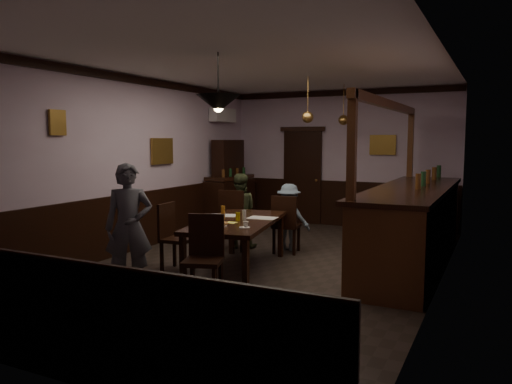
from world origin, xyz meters
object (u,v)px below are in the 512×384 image
Objects in this scene: sideboard at (230,192)px; person_seated_left at (239,211)px; coffee_cup at (246,224)px; dining_table at (238,224)px; pendant_iron at (218,104)px; chair_far_left at (234,217)px; soda_can at (238,217)px; chair_near at (204,253)px; pendant_brass_far at (343,120)px; person_seated_right at (289,217)px; chair_far_right at (285,222)px; person_standing at (129,227)px; bar_counter at (412,224)px; chair_side at (173,234)px; pendant_brass_mid at (308,117)px.

person_seated_left is at bearing -56.56° from sideboard.
dining_table is at bearing 116.72° from coffee_cup.
coffee_cup is 1.61m from pendant_iron.
chair_far_left is 8.82× the size of soda_can.
pendant_brass_far reaches higher than chair_near.
person_seated_right is at bearing 85.04° from dining_table.
chair_far_right is 2.94m from person_standing.
person_standing reaches higher than soda_can.
person_seated_left is 2.96m from bar_counter.
pendant_brass_far reaches higher than person_seated_left.
person_seated_left is (-0.05, 0.28, 0.08)m from chair_far_left.
chair_near reaches higher than soda_can.
person_seated_left reaches higher than chair_far_left.
dining_table is 29.41× the size of coffee_cup.
sideboard is 2.35× the size of pendant_brass_far.
chair_near is 2.90m from person_seated_right.
chair_far_right is 1.00× the size of chair_side.
chair_side is at bearing -73.23° from sideboard.
chair_near is at bearing 92.52° from person_seated_right.
bar_counter is at bearing -23.09° from sideboard.
chair_far_right reaches higher than soda_can.
chair_far_left is at bearing -140.93° from pendant_brass_mid.
dining_table is at bearing -59.07° from sideboard.
person_seated_left is at bearing -7.70° from chair_side.
person_seated_left is at bearing 109.21° from coffee_cup.
person_seated_right is at bearing -116.75° from pendant_brass_mid.
chair_side is at bearing -160.58° from soda_can.
bar_counter is (1.82, 2.03, -0.17)m from coffee_cup.
chair_side is at bearing 62.21° from person_seated_left.
chair_near is at bearing 86.36° from person_seated_left.
soda_can is (0.03, -0.05, 0.12)m from dining_table.
chair_far_left is at bearing -59.18° from sideboard.
pendant_iron reaches higher than person_seated_left.
person_standing is (-0.98, -2.76, 0.27)m from chair_far_right.
sideboard is (-1.20, 4.74, -0.05)m from person_standing.
soda_can is (0.73, -1.20, 0.23)m from chair_far_left.
soda_can is at bearing 81.13° from chair_near.
person_standing is 13.51× the size of soda_can.
chair_side is at bearing 48.80° from chair_far_right.
person_seated_right is (1.02, 1.97, 0.04)m from chair_side.
pendant_brass_far is at bearing -124.03° from chair_far_left.
pendant_brass_far is (1.40, 3.84, 1.76)m from chair_side.
chair_far_left reaches higher than dining_table.
dining_table is 1.35m from chair_far_right.
chair_near is at bearing -112.35° from coffee_cup.
chair_far_right reaches higher than dining_table.
person_seated_right is at bearing -30.70° from chair_side.
chair_side is at bearing 63.21° from person_seated_right.
soda_can is at bearing -59.05° from sideboard.
sideboard is at bearing -176.24° from pendant_brass_far.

